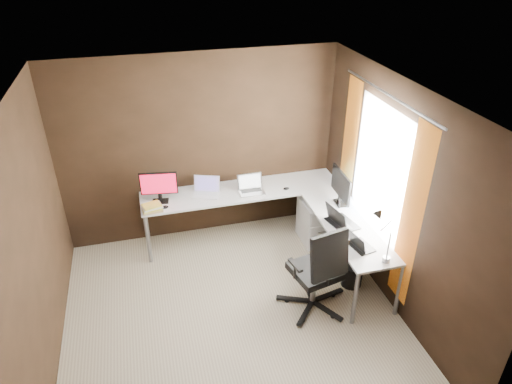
% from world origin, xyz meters
% --- Properties ---
extents(room, '(3.60, 3.60, 2.50)m').
position_xyz_m(room, '(0.34, 0.07, 1.28)').
color(room, tan).
rests_on(room, ground).
extents(desk, '(2.65, 2.25, 0.73)m').
position_xyz_m(desk, '(0.84, 1.04, 0.68)').
color(desk, white).
rests_on(desk, ground).
extents(drawer_pedestal, '(0.42, 0.50, 0.60)m').
position_xyz_m(drawer_pedestal, '(1.43, 1.15, 0.30)').
color(drawer_pedestal, white).
rests_on(drawer_pedestal, ground).
extents(monitor_left, '(0.46, 0.16, 0.41)m').
position_xyz_m(monitor_left, '(-0.59, 1.49, 0.96)').
color(monitor_left, black).
rests_on(monitor_left, desk).
extents(monitor_right, '(0.14, 0.54, 0.45)m').
position_xyz_m(monitor_right, '(1.58, 0.84, 0.98)').
color(monitor_right, black).
rests_on(monitor_right, desk).
extents(laptop_white, '(0.40, 0.34, 0.23)m').
position_xyz_m(laptop_white, '(0.00, 1.52, 0.78)').
color(laptop_white, white).
rests_on(laptop_white, desk).
extents(laptop_silver, '(0.33, 0.24, 0.22)m').
position_xyz_m(laptop_silver, '(0.58, 1.44, 0.78)').
color(laptop_silver, silver).
rests_on(laptop_silver, desk).
extents(laptop_black_big, '(0.34, 0.42, 0.25)m').
position_xyz_m(laptop_black_big, '(1.39, 0.41, 0.78)').
color(laptop_black_big, black).
rests_on(laptop_black_big, desk).
extents(laptop_black_small, '(0.25, 0.31, 0.19)m').
position_xyz_m(laptop_black_small, '(1.41, -0.06, 0.77)').
color(laptop_black_small, black).
rests_on(laptop_black_small, desk).
extents(book_stack, '(0.27, 0.23, 0.08)m').
position_xyz_m(book_stack, '(-0.71, 1.30, 0.77)').
color(book_stack, tan).
rests_on(book_stack, desk).
extents(mouse_left, '(0.09, 0.06, 0.04)m').
position_xyz_m(mouse_left, '(-0.55, 1.30, 0.75)').
color(mouse_left, black).
rests_on(mouse_left, desk).
extents(mouse_corner, '(0.09, 0.07, 0.03)m').
position_xyz_m(mouse_corner, '(1.05, 1.36, 0.75)').
color(mouse_corner, black).
rests_on(mouse_corner, desk).
extents(desk_lamp, '(0.19, 0.22, 0.58)m').
position_xyz_m(desk_lamp, '(1.51, -0.29, 1.10)').
color(desk_lamp, slate).
rests_on(desk_lamp, desk).
extents(office_chair, '(0.62, 0.64, 1.11)m').
position_xyz_m(office_chair, '(0.93, -0.07, 0.33)').
color(office_chair, black).
rests_on(office_chair, ground).
extents(wastebasket, '(0.27, 0.27, 0.29)m').
position_xyz_m(wastebasket, '(1.50, 0.17, 0.14)').
color(wastebasket, black).
rests_on(wastebasket, ground).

